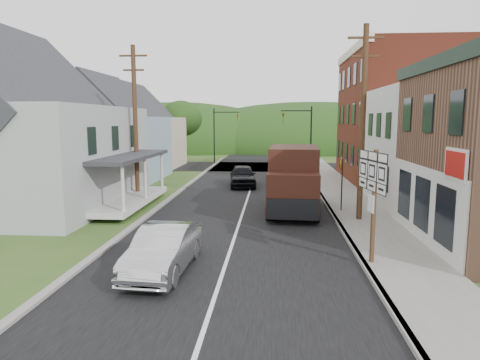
% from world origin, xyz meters
% --- Properties ---
extents(ground, '(120.00, 120.00, 0.00)m').
position_xyz_m(ground, '(0.00, 0.00, 0.00)').
color(ground, '#2D4719').
rests_on(ground, ground).
extents(road, '(9.00, 90.00, 0.02)m').
position_xyz_m(road, '(0.00, 10.00, 0.00)').
color(road, black).
rests_on(road, ground).
extents(cross_road, '(60.00, 9.00, 0.02)m').
position_xyz_m(cross_road, '(0.00, 27.00, 0.00)').
color(cross_road, black).
rests_on(cross_road, ground).
extents(sidewalk_right, '(2.80, 55.00, 0.15)m').
position_xyz_m(sidewalk_right, '(5.90, 8.00, 0.07)').
color(sidewalk_right, slate).
rests_on(sidewalk_right, ground).
extents(curb_right, '(0.20, 55.00, 0.15)m').
position_xyz_m(curb_right, '(4.55, 8.00, 0.07)').
color(curb_right, slate).
rests_on(curb_right, ground).
extents(curb_left, '(0.30, 55.00, 0.12)m').
position_xyz_m(curb_left, '(-4.65, 8.00, 0.06)').
color(curb_left, slate).
rests_on(curb_left, ground).
extents(storefront_white, '(8.00, 7.00, 6.50)m').
position_xyz_m(storefront_white, '(11.30, 7.50, 3.25)').
color(storefront_white, silver).
rests_on(storefront_white, ground).
extents(storefront_red, '(8.00, 12.00, 10.00)m').
position_xyz_m(storefront_red, '(11.30, 17.00, 5.00)').
color(storefront_red, maroon).
rests_on(storefront_red, ground).
extents(house_gray, '(10.20, 12.24, 8.35)m').
position_xyz_m(house_gray, '(-12.00, 6.00, 4.23)').
color(house_gray, '#9C9EA1').
rests_on(house_gray, ground).
extents(house_blue, '(7.14, 8.16, 7.28)m').
position_xyz_m(house_blue, '(-11.00, 17.00, 3.69)').
color(house_blue, '#88A0BA').
rests_on(house_blue, ground).
extents(house_cream, '(7.14, 8.16, 7.28)m').
position_xyz_m(house_cream, '(-11.50, 26.00, 3.69)').
color(house_cream, '#C2B596').
rests_on(house_cream, ground).
extents(utility_pole_right, '(1.60, 0.26, 9.00)m').
position_xyz_m(utility_pole_right, '(5.60, 3.50, 4.66)').
color(utility_pole_right, '#472D19').
rests_on(utility_pole_right, ground).
extents(utility_pole_left, '(1.60, 0.26, 9.00)m').
position_xyz_m(utility_pole_left, '(-6.50, 8.00, 4.66)').
color(utility_pole_left, '#472D19').
rests_on(utility_pole_left, ground).
extents(traffic_signal_right, '(2.87, 0.20, 6.00)m').
position_xyz_m(traffic_signal_right, '(4.30, 23.50, 3.76)').
color(traffic_signal_right, black).
rests_on(traffic_signal_right, ground).
extents(traffic_signal_left, '(2.87, 0.20, 6.00)m').
position_xyz_m(traffic_signal_left, '(-4.30, 30.50, 3.76)').
color(traffic_signal_left, black).
rests_on(traffic_signal_left, ground).
extents(tree_left_b, '(4.80, 4.80, 6.94)m').
position_xyz_m(tree_left_b, '(-17.00, 12.00, 4.88)').
color(tree_left_b, '#382616').
rests_on(tree_left_b, ground).
extents(tree_left_c, '(5.80, 5.80, 8.41)m').
position_xyz_m(tree_left_c, '(-19.00, 20.00, 5.94)').
color(tree_left_c, '#382616').
rests_on(tree_left_c, ground).
extents(tree_left_d, '(4.80, 4.80, 6.94)m').
position_xyz_m(tree_left_d, '(-9.00, 32.00, 4.88)').
color(tree_left_d, '#382616').
rests_on(tree_left_d, ground).
extents(forested_ridge, '(90.00, 30.00, 16.00)m').
position_xyz_m(forested_ridge, '(0.00, 55.00, 0.00)').
color(forested_ridge, '#1A3510').
rests_on(forested_ridge, ground).
extents(silver_sedan, '(1.75, 4.47, 1.45)m').
position_xyz_m(silver_sedan, '(-1.86, -3.80, 0.72)').
color(silver_sedan, '#BCBCC1').
rests_on(silver_sedan, ground).
extents(dark_sedan, '(2.24, 4.63, 1.52)m').
position_xyz_m(dark_sedan, '(-0.64, 13.90, 0.76)').
color(dark_sedan, black).
rests_on(dark_sedan, ground).
extents(delivery_van, '(2.81, 6.19, 3.39)m').
position_xyz_m(delivery_van, '(2.61, 5.43, 1.71)').
color(delivery_van, black).
rests_on(delivery_van, ground).
extents(route_sign_cluster, '(0.44, 2.09, 3.70)m').
position_xyz_m(route_sign_cluster, '(4.75, -2.75, 2.54)').
color(route_sign_cluster, '#472D19').
rests_on(route_sign_cluster, sidewalk_right).
extents(warning_sign, '(0.32, 0.72, 2.82)m').
position_xyz_m(warning_sign, '(5.04, 5.44, 1.95)').
color(warning_sign, black).
rests_on(warning_sign, sidewalk_right).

